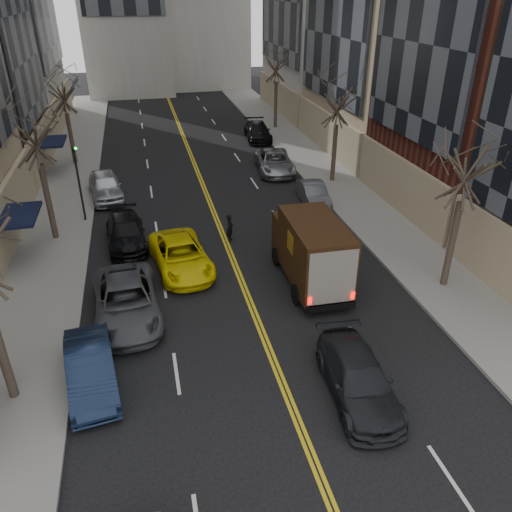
{
  "coord_description": "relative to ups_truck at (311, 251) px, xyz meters",
  "views": [
    {
      "loc": [
        -3.85,
        -5.74,
        12.04
      ],
      "look_at": [
        0.29,
        11.82,
        2.2
      ],
      "focal_mm": 35.0,
      "sensor_mm": 36.0,
      "label": 1
    }
  ],
  "objects": [
    {
      "name": "sidewalk_right",
      "position": [
        5.97,
        14.22,
        -1.54
      ],
      "size": [
        4.0,
        66.0,
        0.15
      ],
      "primitive_type": "cube",
      "color": "slate",
      "rests_on": "ground"
    },
    {
      "name": "parked_lf_b",
      "position": [
        -9.33,
        -4.74,
        -0.9
      ],
      "size": [
        2.05,
        4.49,
        1.43
      ],
      "primitive_type": "imported",
      "rotation": [
        0.0,
        0.0,
        0.13
      ],
      "color": "#121E38",
      "rests_on": "ground"
    },
    {
      "name": "tree_rt_near",
      "position": [
        5.77,
        -1.78,
        4.84
      ],
      "size": [
        3.2,
        3.2,
        8.71
      ],
      "color": "#382D23",
      "rests_on": "sidewalk_right"
    },
    {
      "name": "tree_rt_mid",
      "position": [
        5.77,
        12.22,
        4.56
      ],
      "size": [
        3.2,
        3.2,
        8.32
      ],
      "color": "#382D23",
      "rests_on": "sidewalk_right"
    },
    {
      "name": "parked_rt_a",
      "position": [
        3.21,
        8.78,
        -0.95
      ],
      "size": [
        1.7,
        4.09,
        1.32
      ],
      "primitive_type": "imported",
      "rotation": [
        0.0,
        0.0,
        -0.08
      ],
      "color": "#4E5056",
      "rests_on": "ground"
    },
    {
      "name": "tree_rt_far",
      "position": [
        5.77,
        27.22,
        5.13
      ],
      "size": [
        3.2,
        3.2,
        9.11
      ],
      "color": "#382D23",
      "rests_on": "sidewalk_right"
    },
    {
      "name": "parked_lf_d",
      "position": [
        -8.13,
        5.82,
        -0.93
      ],
      "size": [
        2.24,
        4.84,
        1.37
      ],
      "primitive_type": "imported",
      "rotation": [
        0.0,
        0.0,
        0.07
      ],
      "color": "black",
      "rests_on": "ground"
    },
    {
      "name": "parked_lf_c",
      "position": [
        -8.13,
        -0.91,
        -0.84
      ],
      "size": [
        2.89,
        5.68,
        1.54
      ],
      "primitive_type": "imported",
      "rotation": [
        0.0,
        0.0,
        0.06
      ],
      "color": "#45464C",
      "rests_on": "ground"
    },
    {
      "name": "sidewalk_left",
      "position": [
        -12.03,
        14.22,
        -1.54
      ],
      "size": [
        4.0,
        66.0,
        0.15
      ],
      "primitive_type": "cube",
      "color": "slate",
      "rests_on": "ground"
    },
    {
      "name": "parked_rt_b",
      "position": [
        2.47,
        15.27,
        -0.87
      ],
      "size": [
        3.01,
        5.55,
        1.48
      ],
      "primitive_type": "imported",
      "rotation": [
        0.0,
        0.0,
        -0.11
      ],
      "color": "#999BA1",
      "rests_on": "ground"
    },
    {
      "name": "ups_truck",
      "position": [
        0.0,
        0.0,
        0.0
      ],
      "size": [
        2.49,
        5.88,
        3.2
      ],
      "rotation": [
        0.0,
        0.0,
        -0.02
      ],
      "color": "black",
      "rests_on": "ground"
    },
    {
      "name": "pedestrian",
      "position": [
        -2.75,
        5.0,
        -0.86
      ],
      "size": [
        0.5,
        0.63,
        1.5
      ],
      "primitive_type": "imported",
      "rotation": [
        0.0,
        0.0,
        1.28
      ],
      "color": "black",
      "rests_on": "ground"
    },
    {
      "name": "tree_lf_far",
      "position": [
        -11.83,
        20.22,
        4.41
      ],
      "size": [
        3.2,
        3.2,
        8.12
      ],
      "color": "#382D23",
      "rests_on": "sidewalk_left"
    },
    {
      "name": "parked_lf_e",
      "position": [
        -9.33,
        12.74,
        -0.8
      ],
      "size": [
        2.54,
        4.97,
        1.62
      ],
      "primitive_type": "imported",
      "rotation": [
        0.0,
        0.0,
        0.14
      ],
      "color": "#B4B7BD",
      "rests_on": "ground"
    },
    {
      "name": "observer_sedan",
      "position": [
        -0.78,
        -7.22,
        -0.92
      ],
      "size": [
        2.28,
        4.9,
        1.38
      ],
      "rotation": [
        0.0,
        0.0,
        -0.07
      ],
      "color": "black",
      "rests_on": "ground"
    },
    {
      "name": "traffic_signal",
      "position": [
        -10.42,
        9.22,
        1.21
      ],
      "size": [
        0.29,
        0.26,
        4.7
      ],
      "color": "black",
      "rests_on": "sidewalk_left"
    },
    {
      "name": "tree_lf_mid",
      "position": [
        -11.83,
        7.22,
        4.99
      ],
      "size": [
        3.2,
        3.2,
        8.91
      ],
      "color": "#382D23",
      "rests_on": "sidewalk_left"
    },
    {
      "name": "taxi",
      "position": [
        -5.59,
        2.54,
        -0.89
      ],
      "size": [
        3.03,
        5.46,
        1.45
      ],
      "primitive_type": "imported",
      "rotation": [
        0.0,
        0.0,
        0.12
      ],
      "color": "yellow",
      "rests_on": "ground"
    },
    {
      "name": "parked_rt_c",
      "position": [
        3.27,
        23.92,
        -0.88
      ],
      "size": [
        2.53,
        5.21,
        1.46
      ],
      "primitive_type": "imported",
      "rotation": [
        0.0,
        0.0,
        -0.1
      ],
      "color": "black",
      "rests_on": "ground"
    }
  ]
}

